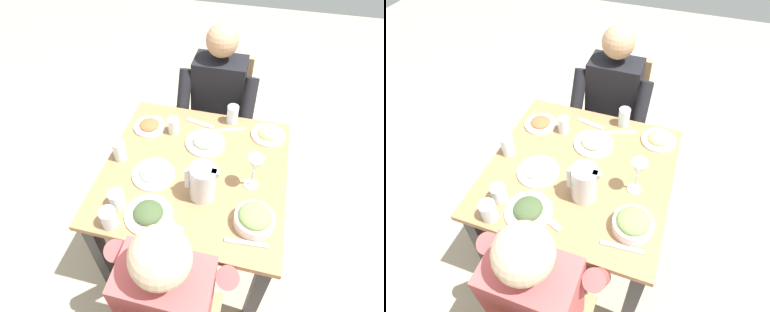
{
  "view_description": "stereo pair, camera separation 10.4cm",
  "coord_description": "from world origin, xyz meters",
  "views": [
    {
      "loc": [
        -0.24,
        1.03,
        1.96
      ],
      "look_at": [
        0.02,
        -0.04,
        0.78
      ],
      "focal_mm": 29.6,
      "sensor_mm": 36.0,
      "label": 1
    },
    {
      "loc": [
        -0.34,
        1.0,
        1.96
      ],
      "look_at": [
        0.02,
        -0.04,
        0.78
      ],
      "focal_mm": 29.6,
      "sensor_mm": 36.0,
      "label": 2
    }
  ],
  "objects": [
    {
      "name": "plate_dolmas",
      "position": [
        0.14,
        0.32,
        0.75
      ],
      "size": [
        0.22,
        0.22,
        0.06
      ],
      "color": "white",
      "rests_on": "dining_table"
    },
    {
      "name": "water_glass_by_pitcher",
      "position": [
        0.18,
        -0.24,
        0.78
      ],
      "size": [
        0.06,
        0.06,
        0.1
      ],
      "primitive_type": "cylinder",
      "color": "silver",
      "rests_on": "dining_table"
    },
    {
      "name": "ground_plane",
      "position": [
        0.0,
        0.0,
        0.0
      ],
      "size": [
        8.0,
        8.0,
        0.0
      ],
      "primitive_type": "plane",
      "color": "tan"
    },
    {
      "name": "diner_near",
      "position": [
        -0.0,
        -0.56,
        0.66
      ],
      "size": [
        0.48,
        0.53,
        1.19
      ],
      "color": "black",
      "rests_on": "ground_plane"
    },
    {
      "name": "diner_far",
      "position": [
        -0.05,
        0.56,
        0.66
      ],
      "size": [
        0.48,
        0.53,
        1.19
      ],
      "color": "#B24C4C",
      "rests_on": "ground_plane"
    },
    {
      "name": "water_glass_near_right",
      "position": [
        0.28,
        0.4,
        0.78
      ],
      "size": [
        0.07,
        0.07,
        0.1
      ],
      "primitive_type": "cylinder",
      "color": "silver",
      "rests_on": "dining_table"
    },
    {
      "name": "plate_rice_curry",
      "position": [
        0.33,
        -0.25,
        0.75
      ],
      "size": [
        0.18,
        0.18,
        0.04
      ],
      "color": "white",
      "rests_on": "dining_table"
    },
    {
      "name": "plate_yoghurt",
      "position": [
        0.19,
        0.09,
        0.75
      ],
      "size": [
        0.21,
        0.21,
        0.06
      ],
      "color": "white",
      "rests_on": "dining_table"
    },
    {
      "name": "knife_near",
      "position": [
        -0.13,
        -0.33,
        0.74
      ],
      "size": [
        0.18,
        0.08,
        0.01
      ],
      "primitive_type": "cube",
      "rotation": [
        0.0,
        0.0,
        0.36
      ],
      "color": "silver",
      "rests_on": "dining_table"
    },
    {
      "name": "wine_glass",
      "position": [
        -0.29,
        0.04,
        0.87
      ],
      "size": [
        0.08,
        0.08,
        0.2
      ],
      "color": "silver",
      "rests_on": "dining_table"
    },
    {
      "name": "plate_fries",
      "position": [
        -0.34,
        -0.34,
        0.75
      ],
      "size": [
        0.19,
        0.19,
        0.05
      ],
      "color": "white",
      "rests_on": "dining_table"
    },
    {
      "name": "fork_far",
      "position": [
        0.05,
        0.33,
        0.74
      ],
      "size": [
        0.17,
        0.09,
        0.01
      ],
      "primitive_type": "cube",
      "rotation": [
        0.0,
        0.0,
        -0.37
      ],
      "color": "silver",
      "rests_on": "dining_table"
    },
    {
      "name": "water_glass_far_right",
      "position": [
        0.39,
        0.02,
        0.79
      ],
      "size": [
        0.07,
        0.07,
        0.11
      ],
      "primitive_type": "cylinder",
      "color": "silver",
      "rests_on": "dining_table"
    },
    {
      "name": "salad_bowl",
      "position": [
        -0.33,
        0.25,
        0.77
      ],
      "size": [
        0.18,
        0.18,
        0.09
      ],
      "color": "white",
      "rests_on": "dining_table"
    },
    {
      "name": "chair_near",
      "position": [
        -0.0,
        -0.77,
        0.51
      ],
      "size": [
        0.4,
        0.4,
        0.9
      ],
      "color": "tan",
      "rests_on": "ground_plane"
    },
    {
      "name": "dining_table",
      "position": [
        0.0,
        0.0,
        0.61
      ],
      "size": [
        0.92,
        0.92,
        0.73
      ],
      "color": "#997047",
      "rests_on": "ground_plane"
    },
    {
      "name": "knife_far",
      "position": [
        -0.31,
        0.35,
        0.74
      ],
      "size": [
        0.19,
        0.03,
        0.01
      ],
      "primitive_type": "cube",
      "rotation": [
        0.0,
        0.0,
        0.08
      ],
      "color": "silver",
      "rests_on": "dining_table"
    },
    {
      "name": "water_glass_near_left",
      "position": [
        -0.13,
        -0.41,
        0.79
      ],
      "size": [
        0.07,
        0.07,
        0.11
      ],
      "primitive_type": "cylinder",
      "color": "silver",
      "rests_on": "dining_table"
    },
    {
      "name": "water_glass_far_left",
      "position": [
        0.29,
        0.3,
        0.78
      ],
      "size": [
        0.07,
        0.07,
        0.09
      ],
      "primitive_type": "cylinder",
      "color": "silver",
      "rests_on": "dining_table"
    },
    {
      "name": "fork_near",
      "position": [
        0.05,
        -0.35,
        0.74
      ],
      "size": [
        0.17,
        0.06,
        0.01
      ],
      "primitive_type": "cube",
      "rotation": [
        0.0,
        0.0,
        -0.22
      ],
      "color": "silver",
      "rests_on": "dining_table"
    },
    {
      "name": "water_pitcher",
      "position": [
        -0.07,
        0.15,
        0.83
      ],
      "size": [
        0.16,
        0.12,
        0.19
      ],
      "color": "silver",
      "rests_on": "dining_table"
    },
    {
      "name": "plate_beans",
      "position": [
        -0.01,
        -0.19,
        0.75
      ],
      "size": [
        0.22,
        0.22,
        0.05
      ],
      "color": "white",
      "rests_on": "dining_table"
    }
  ]
}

